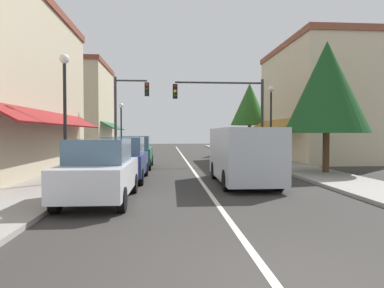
{
  "coord_description": "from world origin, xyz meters",
  "views": [
    {
      "loc": [
        -1.39,
        -4.07,
        1.94
      ],
      "look_at": [
        -0.13,
        12.62,
        1.4
      ],
      "focal_mm": 32.09,
      "sensor_mm": 36.0,
      "label": 1
    }
  ],
  "objects_px": {
    "street_lamp_left_far": "(121,120)",
    "tree_right_near": "(327,87)",
    "parked_car_third_left": "(136,152)",
    "street_lamp_right_mid": "(271,112)",
    "street_lamp_left_near": "(65,97)",
    "traffic_signal_mast_arm": "(230,105)",
    "parked_car_second_left": "(124,159)",
    "parked_car_nearest_left": "(100,171)",
    "van_in_lane": "(243,154)",
    "tree_right_far": "(250,104)",
    "traffic_signal_left_corner": "(126,107)"
  },
  "relations": [
    {
      "from": "traffic_signal_left_corner",
      "to": "tree_right_near",
      "type": "height_order",
      "value": "tree_right_near"
    },
    {
      "from": "van_in_lane",
      "to": "street_lamp_right_mid",
      "type": "relative_size",
      "value": 1.09
    },
    {
      "from": "parked_car_nearest_left",
      "to": "parked_car_third_left",
      "type": "relative_size",
      "value": 1.01
    },
    {
      "from": "parked_car_third_left",
      "to": "parked_car_second_left",
      "type": "bearing_deg",
      "value": -90.48
    },
    {
      "from": "parked_car_third_left",
      "to": "tree_right_far",
      "type": "relative_size",
      "value": 0.64
    },
    {
      "from": "tree_right_far",
      "to": "parked_car_third_left",
      "type": "bearing_deg",
      "value": -129.15
    },
    {
      "from": "street_lamp_left_near",
      "to": "street_lamp_left_far",
      "type": "xyz_separation_m",
      "value": [
        0.17,
        14.43,
        -0.32
      ]
    },
    {
      "from": "parked_car_second_left",
      "to": "traffic_signal_mast_arm",
      "type": "distance_m",
      "value": 10.01
    },
    {
      "from": "street_lamp_left_far",
      "to": "tree_right_far",
      "type": "bearing_deg",
      "value": 15.51
    },
    {
      "from": "traffic_signal_left_corner",
      "to": "van_in_lane",
      "type": "bearing_deg",
      "value": -62.27
    },
    {
      "from": "parked_car_second_left",
      "to": "traffic_signal_left_corner",
      "type": "xyz_separation_m",
      "value": [
        -0.96,
        9.36,
        2.83
      ]
    },
    {
      "from": "street_lamp_left_far",
      "to": "tree_right_far",
      "type": "xyz_separation_m",
      "value": [
        11.0,
        3.05,
        1.57
      ]
    },
    {
      "from": "parked_car_second_left",
      "to": "traffic_signal_mast_arm",
      "type": "xyz_separation_m",
      "value": [
        5.8,
        7.64,
        2.87
      ]
    },
    {
      "from": "traffic_signal_left_corner",
      "to": "tree_right_far",
      "type": "xyz_separation_m",
      "value": [
        10.16,
        6.9,
        0.79
      ]
    },
    {
      "from": "van_in_lane",
      "to": "street_lamp_left_far",
      "type": "relative_size",
      "value": 1.22
    },
    {
      "from": "street_lamp_left_near",
      "to": "street_lamp_right_mid",
      "type": "distance_m",
      "value": 12.75
    },
    {
      "from": "parked_car_third_left",
      "to": "tree_right_near",
      "type": "bearing_deg",
      "value": -22.33
    },
    {
      "from": "tree_right_near",
      "to": "traffic_signal_mast_arm",
      "type": "bearing_deg",
      "value": 117.55
    },
    {
      "from": "parked_car_third_left",
      "to": "street_lamp_right_mid",
      "type": "xyz_separation_m",
      "value": [
        8.09,
        1.54,
        2.35
      ]
    },
    {
      "from": "traffic_signal_left_corner",
      "to": "street_lamp_right_mid",
      "type": "height_order",
      "value": "traffic_signal_left_corner"
    },
    {
      "from": "parked_car_nearest_left",
      "to": "street_lamp_right_mid",
      "type": "distance_m",
      "value": 13.87
    },
    {
      "from": "street_lamp_left_far",
      "to": "street_lamp_left_near",
      "type": "bearing_deg",
      "value": -90.66
    },
    {
      "from": "parked_car_third_left",
      "to": "street_lamp_right_mid",
      "type": "bearing_deg",
      "value": 10.84
    },
    {
      "from": "parked_car_nearest_left",
      "to": "street_lamp_right_mid",
      "type": "height_order",
      "value": "street_lamp_right_mid"
    },
    {
      "from": "street_lamp_left_near",
      "to": "street_lamp_left_far",
      "type": "height_order",
      "value": "street_lamp_left_near"
    },
    {
      "from": "parked_car_second_left",
      "to": "parked_car_third_left",
      "type": "bearing_deg",
      "value": 90.04
    },
    {
      "from": "traffic_signal_left_corner",
      "to": "tree_right_near",
      "type": "distance_m",
      "value": 12.92
    },
    {
      "from": "parked_car_nearest_left",
      "to": "parked_car_second_left",
      "type": "xyz_separation_m",
      "value": [
        0.13,
        4.33,
        0.0
      ]
    },
    {
      "from": "traffic_signal_left_corner",
      "to": "tree_right_near",
      "type": "xyz_separation_m",
      "value": [
        10.08,
        -8.08,
        0.33
      ]
    },
    {
      "from": "tree_right_near",
      "to": "tree_right_far",
      "type": "xyz_separation_m",
      "value": [
        0.09,
        14.98,
        0.46
      ]
    },
    {
      "from": "parked_car_nearest_left",
      "to": "traffic_signal_mast_arm",
      "type": "bearing_deg",
      "value": 64.46
    },
    {
      "from": "street_lamp_right_mid",
      "to": "street_lamp_left_far",
      "type": "xyz_separation_m",
      "value": [
        -9.93,
        6.65,
        -0.3
      ]
    },
    {
      "from": "parked_car_nearest_left",
      "to": "parked_car_third_left",
      "type": "bearing_deg",
      "value": 89.72
    },
    {
      "from": "parked_car_third_left",
      "to": "traffic_signal_mast_arm",
      "type": "relative_size",
      "value": 0.7
    },
    {
      "from": "parked_car_second_left",
      "to": "street_lamp_right_mid",
      "type": "distance_m",
      "value": 10.71
    },
    {
      "from": "traffic_signal_mast_arm",
      "to": "van_in_lane",
      "type": "bearing_deg",
      "value": -97.51
    },
    {
      "from": "parked_car_second_left",
      "to": "traffic_signal_left_corner",
      "type": "bearing_deg",
      "value": 96.45
    },
    {
      "from": "parked_car_third_left",
      "to": "van_in_lane",
      "type": "relative_size",
      "value": 0.79
    },
    {
      "from": "parked_car_nearest_left",
      "to": "van_in_lane",
      "type": "height_order",
      "value": "van_in_lane"
    },
    {
      "from": "tree_right_near",
      "to": "tree_right_far",
      "type": "distance_m",
      "value": 14.99
    },
    {
      "from": "parked_car_second_left",
      "to": "tree_right_far",
      "type": "bearing_deg",
      "value": 61.08
    },
    {
      "from": "street_lamp_left_far",
      "to": "tree_right_near",
      "type": "distance_m",
      "value": 16.21
    },
    {
      "from": "street_lamp_left_near",
      "to": "traffic_signal_mast_arm",
      "type": "bearing_deg",
      "value": 48.76
    },
    {
      "from": "street_lamp_left_far",
      "to": "tree_right_near",
      "type": "relative_size",
      "value": 0.69
    },
    {
      "from": "parked_car_second_left",
      "to": "street_lamp_left_far",
      "type": "xyz_separation_m",
      "value": [
        -1.8,
        13.21,
        2.05
      ]
    },
    {
      "from": "traffic_signal_left_corner",
      "to": "street_lamp_right_mid",
      "type": "relative_size",
      "value": 1.19
    },
    {
      "from": "traffic_signal_mast_arm",
      "to": "street_lamp_right_mid",
      "type": "height_order",
      "value": "traffic_signal_mast_arm"
    },
    {
      "from": "parked_car_nearest_left",
      "to": "traffic_signal_left_corner",
      "type": "xyz_separation_m",
      "value": [
        -0.83,
        13.69,
        2.83
      ]
    },
    {
      "from": "street_lamp_left_far",
      "to": "parked_car_nearest_left",
      "type": "bearing_deg",
      "value": -84.58
    },
    {
      "from": "van_in_lane",
      "to": "parked_car_second_left",
      "type": "bearing_deg",
      "value": 165.41
    }
  ]
}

